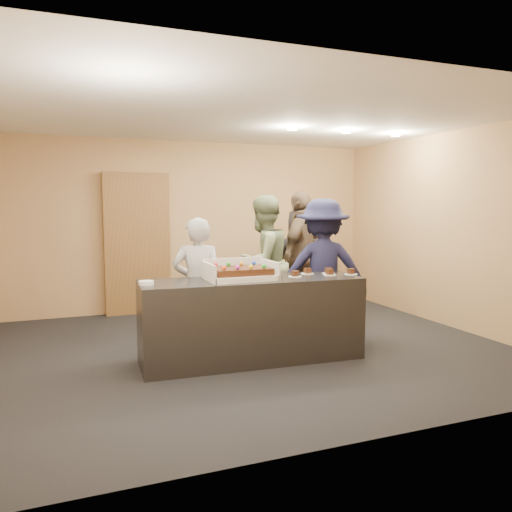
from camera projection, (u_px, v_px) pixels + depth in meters
name	position (u px, v px, depth m)	size (l,w,h in m)	color
room	(248.00, 235.00, 5.79)	(6.04, 6.00, 2.70)	black
serving_counter	(252.00, 320.00, 5.43)	(2.40, 0.70, 0.90)	black
storage_cabinet	(137.00, 244.00, 7.71)	(0.99, 0.15, 2.18)	brown
cake_box	(240.00, 275.00, 5.36)	(0.72, 0.50, 0.21)	white
sheet_cake	(240.00, 271.00, 5.33)	(0.61, 0.42, 0.12)	#341E0B
plate_stack	(146.00, 283.00, 5.00)	(0.15, 0.15, 0.04)	white
slice_a	(295.00, 275.00, 5.53)	(0.15, 0.15, 0.07)	white
slice_b	(308.00, 272.00, 5.77)	(0.15, 0.15, 0.07)	white
slice_c	(330.00, 273.00, 5.66)	(0.15, 0.15, 0.07)	white
slice_d	(328.00, 272.00, 5.79)	(0.15, 0.15, 0.07)	white
slice_e	(351.00, 272.00, 5.72)	(0.15, 0.15, 0.07)	white
person_server_grey	(198.00, 286.00, 5.64)	(0.57, 0.37, 1.56)	#A4A5AA
person_sage_man	(263.00, 263.00, 6.73)	(0.89, 0.69, 1.82)	gray
person_navy_man	(323.00, 270.00, 6.21)	(1.14, 0.66, 1.77)	#1A1B3B
person_brown_extra	(302.00, 256.00, 7.34)	(1.11, 0.46, 1.89)	brown
person_dark_suit	(300.00, 262.00, 7.62)	(0.80, 0.52, 1.64)	#252429
ceiling_spotlights	(346.00, 132.00, 6.69)	(1.72, 0.12, 0.03)	#FFEAC6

